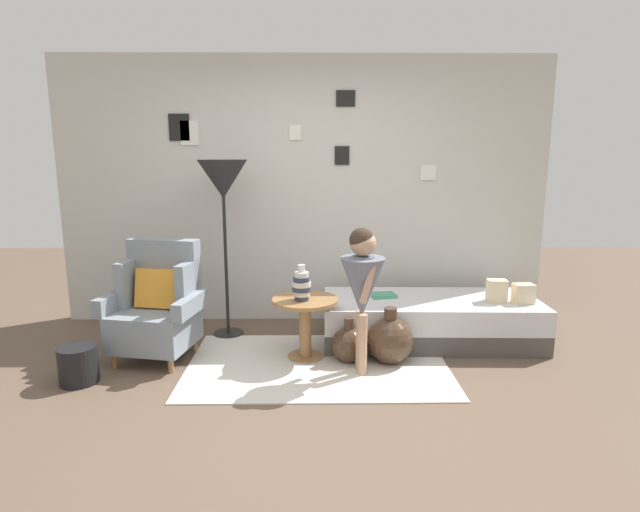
{
  "coord_description": "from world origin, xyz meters",
  "views": [
    {
      "loc": [
        0.1,
        -3.11,
        1.66
      ],
      "look_at": [
        0.15,
        0.95,
        0.85
      ],
      "focal_mm": 28.47,
      "sensor_mm": 36.0,
      "label": 1
    }
  ],
  "objects_px": {
    "floor_lamp": "(223,184)",
    "daybed": "(430,320)",
    "vase_striped": "(301,285)",
    "demijohn_far": "(390,340)",
    "book_on_daybed": "(383,295)",
    "magazine_basket": "(78,365)",
    "armchair": "(158,306)",
    "demijohn_near": "(349,344)",
    "person_child": "(362,282)",
    "side_table": "(305,316)"
  },
  "relations": [
    {
      "from": "side_table",
      "to": "vase_striped",
      "type": "height_order",
      "value": "vase_striped"
    },
    {
      "from": "vase_striped",
      "to": "book_on_daybed",
      "type": "xyz_separation_m",
      "value": [
        0.73,
        0.48,
        -0.22
      ]
    },
    {
      "from": "demijohn_near",
      "to": "demijohn_far",
      "type": "distance_m",
      "value": 0.33
    },
    {
      "from": "magazine_basket",
      "to": "floor_lamp",
      "type": "bearing_deg",
      "value": 47.34
    },
    {
      "from": "floor_lamp",
      "to": "demijohn_near",
      "type": "xyz_separation_m",
      "value": [
        1.09,
        -0.66,
        -1.26
      ]
    },
    {
      "from": "floor_lamp",
      "to": "magazine_basket",
      "type": "height_order",
      "value": "floor_lamp"
    },
    {
      "from": "floor_lamp",
      "to": "demijohn_far",
      "type": "bearing_deg",
      "value": -25.46
    },
    {
      "from": "daybed",
      "to": "person_child",
      "type": "distance_m",
      "value": 1.09
    },
    {
      "from": "daybed",
      "to": "side_table",
      "type": "height_order",
      "value": "side_table"
    },
    {
      "from": "floor_lamp",
      "to": "demijohn_far",
      "type": "height_order",
      "value": "floor_lamp"
    },
    {
      "from": "floor_lamp",
      "to": "daybed",
      "type": "bearing_deg",
      "value": -6.09
    },
    {
      "from": "armchair",
      "to": "floor_lamp",
      "type": "height_order",
      "value": "floor_lamp"
    },
    {
      "from": "floor_lamp",
      "to": "armchair",
      "type": "bearing_deg",
      "value": -133.29
    },
    {
      "from": "armchair",
      "to": "magazine_basket",
      "type": "distance_m",
      "value": 0.74
    },
    {
      "from": "demijohn_far",
      "to": "floor_lamp",
      "type": "bearing_deg",
      "value": 154.54
    },
    {
      "from": "daybed",
      "to": "person_child",
      "type": "relative_size",
      "value": 1.69
    },
    {
      "from": "vase_striped",
      "to": "demijohn_far",
      "type": "xyz_separation_m",
      "value": [
        0.72,
        -0.06,
        -0.44
      ]
    },
    {
      "from": "vase_striped",
      "to": "demijohn_far",
      "type": "bearing_deg",
      "value": -4.65
    },
    {
      "from": "side_table",
      "to": "person_child",
      "type": "height_order",
      "value": "person_child"
    },
    {
      "from": "side_table",
      "to": "armchair",
      "type": "bearing_deg",
      "value": 177.42
    },
    {
      "from": "side_table",
      "to": "vase_striped",
      "type": "relative_size",
      "value": 1.85
    },
    {
      "from": "armchair",
      "to": "floor_lamp",
      "type": "distance_m",
      "value": 1.2
    },
    {
      "from": "armchair",
      "to": "demijohn_near",
      "type": "xyz_separation_m",
      "value": [
        1.58,
        -0.14,
        -0.29
      ]
    },
    {
      "from": "side_table",
      "to": "floor_lamp",
      "type": "relative_size",
      "value": 0.33
    },
    {
      "from": "daybed",
      "to": "vase_striped",
      "type": "relative_size",
      "value": 6.57
    },
    {
      "from": "person_child",
      "to": "demijohn_near",
      "type": "relative_size",
      "value": 3.04
    },
    {
      "from": "daybed",
      "to": "demijohn_far",
      "type": "xyz_separation_m",
      "value": [
        -0.43,
        -0.48,
        -0.01
      ]
    },
    {
      "from": "armchair",
      "to": "person_child",
      "type": "xyz_separation_m",
      "value": [
        1.66,
        -0.35,
        0.29
      ]
    },
    {
      "from": "daybed",
      "to": "floor_lamp",
      "type": "distance_m",
      "value": 2.22
    },
    {
      "from": "side_table",
      "to": "person_child",
      "type": "distance_m",
      "value": 0.64
    },
    {
      "from": "armchair",
      "to": "demijohn_near",
      "type": "bearing_deg",
      "value": -5.04
    },
    {
      "from": "demijohn_far",
      "to": "vase_striped",
      "type": "bearing_deg",
      "value": 175.35
    },
    {
      "from": "vase_striped",
      "to": "book_on_daybed",
      "type": "bearing_deg",
      "value": 33.44
    },
    {
      "from": "demijohn_far",
      "to": "magazine_basket",
      "type": "relative_size",
      "value": 1.65
    },
    {
      "from": "armchair",
      "to": "demijohn_far",
      "type": "relative_size",
      "value": 2.1
    },
    {
      "from": "side_table",
      "to": "demijohn_near",
      "type": "xyz_separation_m",
      "value": [
        0.36,
        -0.08,
        -0.22
      ]
    },
    {
      "from": "book_on_daybed",
      "to": "magazine_basket",
      "type": "relative_size",
      "value": 0.79
    },
    {
      "from": "side_table",
      "to": "demijohn_far",
      "type": "distance_m",
      "value": 0.72
    },
    {
      "from": "daybed",
      "to": "demijohn_near",
      "type": "distance_m",
      "value": 0.89
    },
    {
      "from": "side_table",
      "to": "book_on_daybed",
      "type": "xyz_separation_m",
      "value": [
        0.7,
        0.44,
        0.05
      ]
    },
    {
      "from": "vase_striped",
      "to": "demijohn_far",
      "type": "distance_m",
      "value": 0.84
    },
    {
      "from": "book_on_daybed",
      "to": "magazine_basket",
      "type": "bearing_deg",
      "value": -159.59
    },
    {
      "from": "book_on_daybed",
      "to": "demijohn_near",
      "type": "distance_m",
      "value": 0.68
    },
    {
      "from": "armchair",
      "to": "vase_striped",
      "type": "bearing_deg",
      "value": -4.9
    },
    {
      "from": "demijohn_near",
      "to": "side_table",
      "type": "bearing_deg",
      "value": 166.7
    },
    {
      "from": "floor_lamp",
      "to": "demijohn_near",
      "type": "distance_m",
      "value": 1.79
    },
    {
      "from": "floor_lamp",
      "to": "book_on_daybed",
      "type": "height_order",
      "value": "floor_lamp"
    },
    {
      "from": "side_table",
      "to": "vase_striped",
      "type": "bearing_deg",
      "value": -123.89
    },
    {
      "from": "demijohn_near",
      "to": "demijohn_far",
      "type": "height_order",
      "value": "demijohn_far"
    },
    {
      "from": "vase_striped",
      "to": "demijohn_near",
      "type": "bearing_deg",
      "value": -5.47
    }
  ]
}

